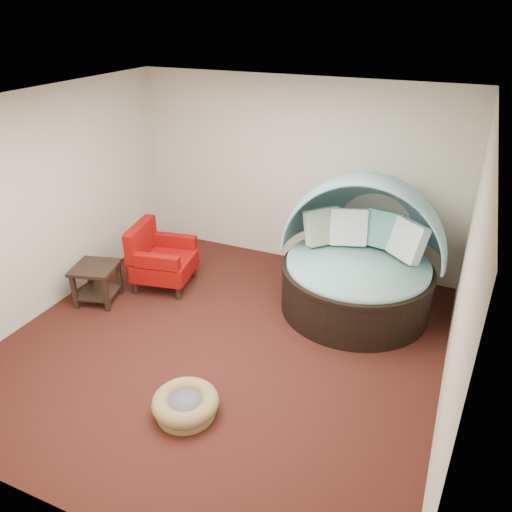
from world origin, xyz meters
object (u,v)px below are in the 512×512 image
at_px(red_armchair, 160,258).
at_px(side_table, 96,279).
at_px(pet_basket, 186,404).
at_px(canopy_daybed, 360,249).

height_order(red_armchair, side_table, red_armchair).
xyz_separation_m(pet_basket, red_armchair, (-1.64, 2.08, 0.31)).
xyz_separation_m(canopy_daybed, pet_basket, (-1.07, -2.69, -0.71)).
relative_size(pet_basket, red_armchair, 0.85).
distance_m(canopy_daybed, side_table, 3.55).
distance_m(red_armchair, side_table, 0.90).
relative_size(canopy_daybed, pet_basket, 2.75).
bearing_deg(pet_basket, side_table, 148.00).
relative_size(canopy_daybed, side_table, 3.22).
bearing_deg(canopy_daybed, pet_basket, -115.41).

